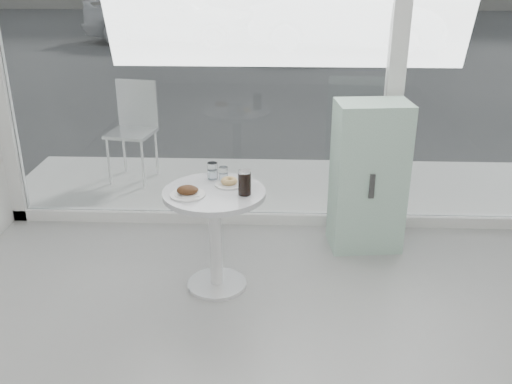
{
  "coord_description": "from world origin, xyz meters",
  "views": [
    {
      "loc": [
        -0.06,
        -1.74,
        2.3
      ],
      "look_at": [
        -0.2,
        1.7,
        0.85
      ],
      "focal_mm": 40.0,
      "sensor_mm": 36.0,
      "label": 1
    }
  ],
  "objects_px": {
    "main_table": "(215,219)",
    "mint_cabinet": "(368,177)",
    "plate_donut": "(229,182)",
    "cola_glass": "(245,183)",
    "patio_chair": "(134,124)",
    "car_white": "(170,14)",
    "water_tumbler_a": "(212,172)",
    "plate_fritter": "(188,192)",
    "car_silver": "(348,19)",
    "water_tumbler_b": "(223,175)"
  },
  "relations": [
    {
      "from": "car_white",
      "to": "plate_donut",
      "type": "height_order",
      "value": "car_white"
    },
    {
      "from": "patio_chair",
      "to": "water_tumbler_b",
      "type": "height_order",
      "value": "patio_chair"
    },
    {
      "from": "main_table",
      "to": "plate_donut",
      "type": "bearing_deg",
      "value": 48.57
    },
    {
      "from": "car_silver",
      "to": "water_tumbler_b",
      "type": "xyz_separation_m",
      "value": [
        -2.08,
        -10.95,
        0.04
      ]
    },
    {
      "from": "plate_fritter",
      "to": "water_tumbler_b",
      "type": "distance_m",
      "value": 0.35
    },
    {
      "from": "patio_chair",
      "to": "water_tumbler_a",
      "type": "height_order",
      "value": "patio_chair"
    },
    {
      "from": "water_tumbler_a",
      "to": "cola_glass",
      "type": "relative_size",
      "value": 0.72
    },
    {
      "from": "main_table",
      "to": "water_tumbler_a",
      "type": "relative_size",
      "value": 6.26
    },
    {
      "from": "main_table",
      "to": "mint_cabinet",
      "type": "relative_size",
      "value": 0.62
    },
    {
      "from": "main_table",
      "to": "mint_cabinet",
      "type": "distance_m",
      "value": 1.37
    },
    {
      "from": "main_table",
      "to": "plate_donut",
      "type": "distance_m",
      "value": 0.28
    },
    {
      "from": "car_white",
      "to": "water_tumbler_b",
      "type": "xyz_separation_m",
      "value": [
        2.54,
        -12.01,
        0.04
      ]
    },
    {
      "from": "car_silver",
      "to": "plate_donut",
      "type": "distance_m",
      "value": 11.21
    },
    {
      "from": "plate_fritter",
      "to": "patio_chair",
      "type": "bearing_deg",
      "value": 112.65
    },
    {
      "from": "car_white",
      "to": "water_tumbler_a",
      "type": "bearing_deg",
      "value": -156.92
    },
    {
      "from": "water_tumbler_b",
      "to": "patio_chair",
      "type": "bearing_deg",
      "value": 120.51
    },
    {
      "from": "car_white",
      "to": "cola_glass",
      "type": "height_order",
      "value": "car_white"
    },
    {
      "from": "water_tumbler_b",
      "to": "water_tumbler_a",
      "type": "bearing_deg",
      "value": 151.82
    },
    {
      "from": "plate_fritter",
      "to": "main_table",
      "type": "bearing_deg",
      "value": 27.87
    },
    {
      "from": "main_table",
      "to": "plate_fritter",
      "type": "bearing_deg",
      "value": -152.13
    },
    {
      "from": "plate_fritter",
      "to": "plate_donut",
      "type": "xyz_separation_m",
      "value": [
        0.26,
        0.2,
        -0.01
      ]
    },
    {
      "from": "car_white",
      "to": "mint_cabinet",
      "type": "bearing_deg",
      "value": -150.82
    },
    {
      "from": "plate_fritter",
      "to": "cola_glass",
      "type": "height_order",
      "value": "cola_glass"
    },
    {
      "from": "patio_chair",
      "to": "car_white",
      "type": "relative_size",
      "value": 0.22
    },
    {
      "from": "patio_chair",
      "to": "car_silver",
      "type": "distance_m",
      "value": 9.58
    },
    {
      "from": "plate_fritter",
      "to": "water_tumbler_a",
      "type": "xyz_separation_m",
      "value": [
        0.13,
        0.32,
        0.03
      ]
    },
    {
      "from": "plate_donut",
      "to": "water_tumbler_a",
      "type": "bearing_deg",
      "value": 137.78
    },
    {
      "from": "plate_donut",
      "to": "cola_glass",
      "type": "xyz_separation_m",
      "value": [
        0.12,
        -0.16,
        0.06
      ]
    },
    {
      "from": "car_white",
      "to": "water_tumbler_b",
      "type": "bearing_deg",
      "value": -156.57
    },
    {
      "from": "plate_donut",
      "to": "cola_glass",
      "type": "distance_m",
      "value": 0.21
    },
    {
      "from": "car_white",
      "to": "water_tumbler_a",
      "type": "relative_size",
      "value": 37.29
    },
    {
      "from": "car_white",
      "to": "plate_fritter",
      "type": "xyz_separation_m",
      "value": [
        2.33,
        -12.28,
        0.02
      ]
    },
    {
      "from": "mint_cabinet",
      "to": "patio_chair",
      "type": "distance_m",
      "value": 2.66
    },
    {
      "from": "mint_cabinet",
      "to": "main_table",
      "type": "bearing_deg",
      "value": -155.37
    },
    {
      "from": "patio_chair",
      "to": "cola_glass",
      "type": "height_order",
      "value": "patio_chair"
    },
    {
      "from": "water_tumbler_a",
      "to": "cola_glass",
      "type": "bearing_deg",
      "value": -48.43
    },
    {
      "from": "main_table",
      "to": "plate_fritter",
      "type": "distance_m",
      "value": 0.31
    },
    {
      "from": "main_table",
      "to": "mint_cabinet",
      "type": "xyz_separation_m",
      "value": [
        1.18,
        0.7,
        0.07
      ]
    },
    {
      "from": "main_table",
      "to": "plate_fritter",
      "type": "xyz_separation_m",
      "value": [
        -0.17,
        -0.09,
        0.25
      ]
    },
    {
      "from": "mint_cabinet",
      "to": "plate_donut",
      "type": "height_order",
      "value": "mint_cabinet"
    },
    {
      "from": "car_silver",
      "to": "plate_fritter",
      "type": "bearing_deg",
      "value": 178.27
    },
    {
      "from": "main_table",
      "to": "plate_donut",
      "type": "height_order",
      "value": "plate_donut"
    },
    {
      "from": "cola_glass",
      "to": "patio_chair",
      "type": "bearing_deg",
      "value": 121.04
    },
    {
      "from": "patio_chair",
      "to": "car_silver",
      "type": "bearing_deg",
      "value": 80.44
    },
    {
      "from": "main_table",
      "to": "plate_donut",
      "type": "xyz_separation_m",
      "value": [
        0.1,
        0.11,
        0.24
      ]
    },
    {
      "from": "car_white",
      "to": "cola_glass",
      "type": "relative_size",
      "value": 26.77
    },
    {
      "from": "plate_fritter",
      "to": "mint_cabinet",
      "type": "bearing_deg",
      "value": 30.3
    },
    {
      "from": "patio_chair",
      "to": "plate_donut",
      "type": "relative_size",
      "value": 5.0
    },
    {
      "from": "patio_chair",
      "to": "plate_fritter",
      "type": "bearing_deg",
      "value": -57.35
    },
    {
      "from": "car_silver",
      "to": "water_tumbler_b",
      "type": "bearing_deg",
      "value": 179.08
    }
  ]
}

